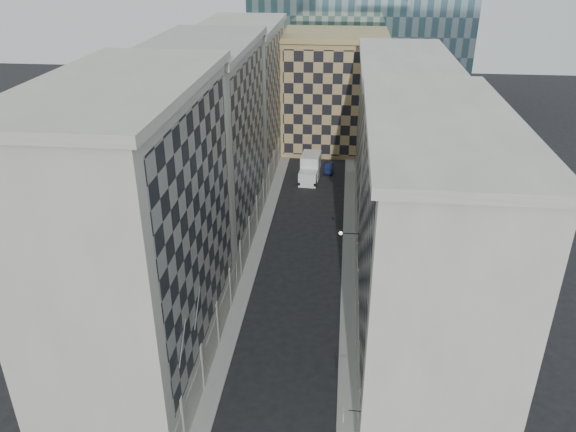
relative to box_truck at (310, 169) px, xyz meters
The scene contains 13 objects.
sidewalk_west 23.06m from the box_truck, 101.52° to the right, with size 1.50×100.00×0.15m, color gray.
sidewalk_east 23.35m from the box_truck, 75.33° to the right, with size 1.50×100.00×0.15m, color gray.
bldg_left_a 44.00m from the box_truck, 103.83° to the right, with size 10.80×22.80×23.70m.
bldg_left_b 24.13m from the box_truck, 117.62° to the right, with size 10.80×22.80×22.70m.
bldg_left_c 14.02m from the box_truck, 166.50° to the left, with size 10.80×22.80×21.70m.
bldg_right_a 40.24m from the box_truck, 72.93° to the right, with size 10.80×26.80×20.70m.
bldg_right_b 17.70m from the box_truck, 42.40° to the right, with size 10.80×28.80×19.70m.
tan_block 17.46m from the box_truck, 80.19° to the left, with size 16.80×14.80×18.80m.
flagpoles_left 47.28m from the box_truck, 96.43° to the right, with size 0.10×6.33×2.33m.
bracket_lamp 29.36m from the box_truck, 80.00° to the right, with size 1.98×0.36×0.36m.
box_truck is the anchor object (origin of this frame).
dark_car 4.17m from the box_truck, 49.53° to the left, with size 1.37×3.92×1.29m, color #10183C.
shop_sign 49.91m from the box_truck, 83.54° to the right, with size 1.15×0.72×0.80m.
Camera 1 is at (4.08, -24.56, 31.90)m, focal length 35.00 mm.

